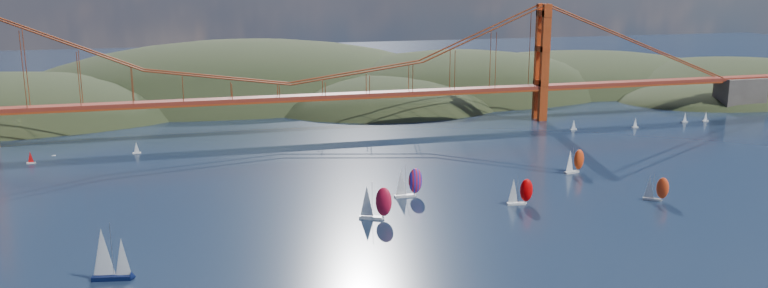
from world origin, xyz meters
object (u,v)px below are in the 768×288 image
at_px(racer_1, 520,191).
at_px(racer_0, 375,202).
at_px(racer_2, 656,188).
at_px(racer_rwb, 408,182).
at_px(racer_3, 574,161).
at_px(sloop_navy, 109,255).

bearing_deg(racer_1, racer_0, -171.22).
xyz_separation_m(racer_2, racer_rwb, (-73.09, 23.91, 0.85)).
bearing_deg(racer_3, sloop_navy, -172.77).
bearing_deg(racer_3, racer_0, -172.54).
relative_size(racer_0, racer_3, 1.17).
xyz_separation_m(sloop_navy, racer_rwb, (85.53, 44.43, -1.19)).
xyz_separation_m(sloop_navy, racer_0, (69.93, 25.98, -0.94)).
xyz_separation_m(racer_0, racer_3, (80.84, 30.83, -0.76)).
relative_size(racer_0, racer_1, 1.20).
bearing_deg(sloop_navy, racer_3, 30.44).
relative_size(sloop_navy, racer_rwb, 1.33).
bearing_deg(racer_rwb, sloop_navy, -153.94).
distance_m(racer_1, racer_2, 43.23).
relative_size(racer_1, racer_2, 1.06).
xyz_separation_m(sloop_navy, racer_2, (158.62, 20.52, -2.04)).
bearing_deg(racer_1, sloop_navy, -159.98).
distance_m(sloop_navy, racer_0, 74.61).
xyz_separation_m(racer_1, racer_rwb, (-30.47, 16.67, 0.61)).
xyz_separation_m(racer_0, racer_rwb, (15.60, 18.45, -0.25)).
relative_size(sloop_navy, racer_0, 1.26).
relative_size(racer_1, racer_rwb, 0.88).
distance_m(sloop_navy, racer_2, 159.96).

